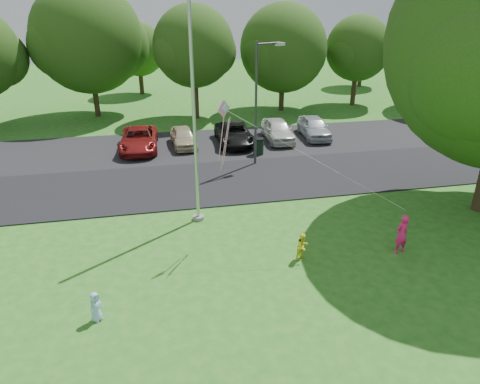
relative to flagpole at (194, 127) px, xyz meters
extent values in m
plane|color=#296E1D|center=(3.50, -5.00, -4.17)|extent=(120.00, 120.00, 0.00)
cube|color=black|center=(3.50, 4.00, -4.14)|extent=(60.00, 6.00, 0.06)
cube|color=black|center=(3.50, 10.50, -4.14)|extent=(42.00, 7.00, 0.06)
cylinder|color=#B7BABF|center=(0.00, 0.00, 0.83)|extent=(0.14, 0.14, 10.00)
cylinder|color=gray|center=(0.00, 0.00, -4.09)|extent=(0.50, 0.50, 0.16)
cylinder|color=#3F3F44|center=(4.07, 6.28, -0.72)|extent=(0.14, 0.14, 6.90)
cylinder|color=#3F3F44|center=(4.81, 6.61, 2.56)|extent=(1.51, 0.74, 0.10)
cube|color=silver|center=(5.54, 6.94, 2.48)|extent=(0.58, 0.44, 0.16)
cylinder|color=black|center=(4.65, 7.83, -3.65)|extent=(0.64, 0.64, 1.02)
cylinder|color=black|center=(4.65, 7.83, -3.12)|extent=(0.68, 0.68, 0.06)
cylinder|color=#332316|center=(-6.10, 20.24, -2.57)|extent=(0.44, 0.44, 3.19)
sphere|color=#1E3E10|center=(-6.10, 20.24, 2.00)|extent=(8.50, 8.50, 8.50)
sphere|color=#1E3E10|center=(-4.18, 21.09, 1.37)|extent=(5.53, 5.53, 5.53)
sphere|color=#1E3E10|center=(-7.80, 19.17, 1.58)|extent=(5.10, 5.10, 5.10)
cylinder|color=#332316|center=(1.92, 17.90, -2.45)|extent=(0.44, 0.44, 3.43)
sphere|color=#1E3E10|center=(1.92, 17.90, 1.45)|extent=(6.27, 6.27, 6.27)
sphere|color=#1E3E10|center=(3.33, 18.53, 0.98)|extent=(4.07, 4.07, 4.07)
sphere|color=#1E3E10|center=(0.66, 17.12, 1.14)|extent=(3.76, 3.76, 3.76)
cylinder|color=#332316|center=(9.53, 19.17, -2.84)|extent=(0.44, 0.44, 2.66)
sphere|color=#1E3E10|center=(9.53, 19.17, 1.03)|extent=(7.27, 7.27, 7.27)
sphere|color=#1E3E10|center=(11.16, 19.89, 0.49)|extent=(4.72, 4.72, 4.72)
sphere|color=#1E3E10|center=(8.07, 18.26, 0.67)|extent=(4.36, 4.36, 4.36)
cylinder|color=#332316|center=(16.62, 19.89, -2.66)|extent=(0.44, 0.44, 3.02)
sphere|color=#1E3E10|center=(16.62, 19.89, 0.84)|extent=(5.67, 5.67, 5.67)
sphere|color=#1E3E10|center=(17.89, 20.46, 0.41)|extent=(3.68, 3.68, 3.68)
sphere|color=#1E3E10|center=(15.48, 19.18, 0.55)|extent=(3.40, 3.40, 3.40)
cylinder|color=#332316|center=(25.42, 17.25, -2.45)|extent=(0.44, 0.44, 3.42)
sphere|color=#1E3E10|center=(25.42, 17.25, 2.33)|extent=(8.77, 8.77, 8.77)
sphere|color=#1E3E10|center=(23.67, 16.15, 1.89)|extent=(5.26, 5.26, 5.26)
cylinder|color=#332316|center=(-2.50, 29.00, -2.87)|extent=(0.44, 0.44, 2.60)
sphere|color=#1E3E10|center=(-2.50, 29.00, 0.25)|extent=(5.20, 5.20, 5.20)
sphere|color=#1E3E10|center=(-1.33, 29.52, -0.14)|extent=(3.38, 3.38, 3.38)
sphere|color=#1E3E10|center=(-3.54, 28.35, -0.01)|extent=(3.12, 3.12, 3.12)
cylinder|color=#332316|center=(21.50, 28.50, -2.87)|extent=(0.44, 0.44, 2.60)
sphere|color=#1E3E10|center=(21.50, 28.50, 0.25)|extent=(5.20, 5.20, 5.20)
sphere|color=#1E3E10|center=(22.67, 29.02, -0.14)|extent=(3.38, 3.38, 3.38)
sphere|color=#1E3E10|center=(20.46, 27.85, -0.01)|extent=(3.12, 3.12, 3.12)
imported|color=maroon|center=(-2.60, 10.27, -3.42)|extent=(2.48, 5.05, 1.38)
imported|color=#C6B793|center=(0.23, 10.38, -3.48)|extent=(1.70, 3.77, 1.26)
imported|color=black|center=(3.60, 10.33, -3.44)|extent=(2.36, 4.87, 1.33)
imported|color=silver|center=(6.64, 10.43, -3.38)|extent=(1.84, 4.30, 1.45)
imported|color=#B2B7BF|center=(9.35, 10.64, -3.39)|extent=(2.04, 4.33, 1.43)
imported|color=#FF2174|center=(7.20, -4.24, -3.38)|extent=(0.64, 0.48, 1.58)
imported|color=yellow|center=(3.41, -3.95, -3.63)|extent=(0.64, 0.59, 1.07)
imported|color=#A4CBFC|center=(-3.73, -5.89, -3.68)|extent=(0.54, 0.57, 0.98)
cube|color=pink|center=(0.87, -1.95, 1.15)|extent=(0.51, 0.43, 0.63)
cube|color=#8CC6E5|center=(0.92, -1.98, 1.17)|extent=(0.25, 0.22, 0.30)
cylinder|color=white|center=(4.04, -3.10, -0.61)|extent=(6.34, 2.30, 3.54)
cylinder|color=pink|center=(0.77, -1.95, 0.05)|extent=(0.21, 0.27, 1.68)
cylinder|color=pink|center=(0.97, -1.90, -0.08)|extent=(0.23, 0.44, 1.92)
cylinder|color=pink|center=(0.87, -2.03, -0.21)|extent=(0.25, 0.64, 2.14)
camera|label=1|loc=(-1.59, -16.74, 4.61)|focal=32.00mm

